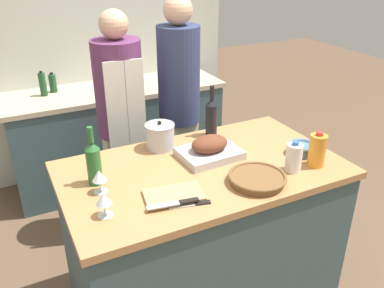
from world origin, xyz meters
The scene contains 20 objects.
kitchen_island centered at (0.00, 0.00, 0.46)m, with size 1.50×0.87×0.92m.
back_counter centered at (0.00, 1.63, 0.44)m, with size 1.89×0.60×0.89m.
back_wall centered at (0.00, 1.98, 1.27)m, with size 2.39×0.10×2.55m.
roasting_pan centered at (0.09, 0.08, 0.97)m, with size 0.34×0.27×0.13m.
wicker_basket centered at (0.17, -0.26, 0.95)m, with size 0.29×0.29×0.05m.
cutting_board centered at (-0.26, -0.19, 0.93)m, with size 0.30×0.21×0.02m.
stock_pot centered at (-0.12, 0.32, 1.00)m, with size 0.17×0.17×0.17m.
mixing_bowl centered at (0.58, -0.12, 0.96)m, with size 0.16×0.16×0.07m.
juice_jug centered at (0.55, -0.25, 1.01)m, with size 0.09×0.09×0.20m.
milk_jug centered at (0.41, -0.25, 1.00)m, with size 0.09×0.09×0.17m.
wine_bottle_green centered at (-0.56, 0.09, 1.04)m, with size 0.07×0.07×0.31m.
wine_bottle_dark centered at (0.24, 0.34, 1.05)m, with size 0.07×0.07×0.32m.
wine_glass_left centered at (-0.59, -0.20, 1.01)m, with size 0.07×0.07×0.12m.
wine_glass_right centered at (-0.56, 0.00, 1.01)m, with size 0.07×0.07×0.12m.
knife_chef centered at (-0.29, -0.28, 0.94)m, with size 0.24×0.07×0.01m.
knife_paring centered at (-0.22, -0.29, 0.92)m, with size 0.20×0.08×0.01m.
condiment_bottle_tall centered at (-0.49, 1.76, 0.96)m, with size 0.06×0.06×0.17m.
condiment_bottle_short centered at (-0.57, 1.70, 0.98)m, with size 0.06×0.06×0.21m.
person_cook_aproned centered at (-0.17, 0.90, 0.91)m, with size 0.33×0.33×1.64m.
person_cook_guest centered at (0.26, 0.86, 0.96)m, with size 0.30×0.30×1.71m.
Camera 1 is at (-0.90, -1.68, 1.99)m, focal length 38.00 mm.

